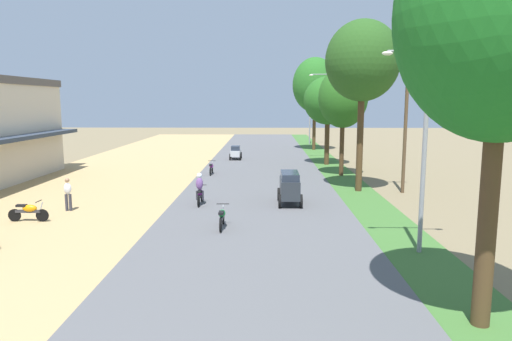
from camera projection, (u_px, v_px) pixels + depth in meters
name	position (u px, v px, depth m)	size (l,w,h in m)	color
parked_motorbike_fourth	(29.00, 211.00, 20.52)	(1.80, 0.54, 0.94)	black
pedestrian_on_shoulder	(68.00, 192.00, 22.48)	(0.38, 0.27, 1.62)	#33333D
median_tree_nearest	(503.00, 16.00, 10.06)	(4.65, 4.65, 9.92)	#4C351E
median_tree_second	(363.00, 61.00, 26.52)	(4.25, 4.25, 9.88)	#4C351E
median_tree_third	(343.00, 98.00, 32.54)	(3.45, 3.45, 7.69)	#4C351E
median_tree_fourth	(328.00, 101.00, 38.32)	(4.01, 4.01, 7.31)	#4C351E
median_tree_fifth	(315.00, 85.00, 49.87)	(4.79, 4.79, 9.92)	#4C351E
streetlamp_near	(425.00, 136.00, 15.85)	(3.16, 0.20, 7.08)	gray
streetlamp_mid	(326.00, 110.00, 41.37)	(3.16, 0.20, 7.76)	gray
streetlamp_far	(310.00, 105.00, 56.46)	(3.16, 0.20, 8.36)	gray
utility_pole_near	(406.00, 117.00, 26.71)	(1.80, 0.20, 8.50)	brown
car_van_charcoal	(290.00, 186.00, 23.85)	(1.19, 2.41, 1.67)	#282D33
car_hatchback_silver	(236.00, 152.00, 42.27)	(1.04, 2.00, 1.23)	#B7BCC1
motorbike_ahead_second	(222.00, 216.00, 19.43)	(0.54, 1.80, 0.94)	black
motorbike_ahead_third	(200.00, 190.00, 23.77)	(0.54, 1.80, 1.66)	black
motorbike_ahead_fourth	(211.00, 167.00, 33.71)	(0.54, 1.80, 0.94)	black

